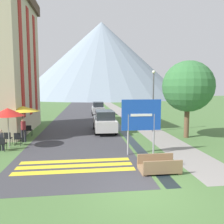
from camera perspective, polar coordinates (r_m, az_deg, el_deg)
name	(u,v)px	position (r m, az deg, el deg)	size (l,w,h in m)	color
ground_plane	(101,118)	(27.62, -2.79, -1.50)	(160.00, 160.00, 0.00)	#476B38
road	(82,110)	(37.49, -7.73, 0.46)	(6.40, 60.00, 0.01)	#38383D
footpath	(118,110)	(37.90, 1.54, 0.58)	(2.20, 60.00, 0.01)	gray
drainage_channel	(104,110)	(37.62, -2.08, 0.53)	(0.60, 60.00, 0.00)	black
crosswalk_marking	(75,166)	(10.79, -9.55, -13.69)	(5.44, 1.84, 0.01)	yellow
mountain_distant	(102,60)	(91.78, -2.72, 13.32)	(66.05, 66.05, 30.44)	gray
road_sign	(141,119)	(12.09, 7.66, -1.75)	(2.20, 0.11, 3.06)	gray
footbridge	(159,166)	(10.15, 12.13, -13.71)	(1.70, 1.10, 0.65)	#846647
parked_car_near	(105,121)	(18.50, -1.97, -2.41)	(1.81, 4.43, 1.82)	silver
parked_car_far	(98,108)	(30.75, -3.68, 0.97)	(1.72, 4.05, 1.82)	#B2B2B7
cafe_chair_far_left	(21,130)	(18.03, -22.72, -4.38)	(0.40, 0.40, 0.85)	black
cafe_chair_nearest	(2,143)	(14.31, -26.84, -7.20)	(0.40, 0.40, 0.85)	black
cafe_chair_near_left	(18,138)	(15.31, -23.38, -6.21)	(0.40, 0.40, 0.85)	black
cafe_chair_far_right	(29,130)	(18.04, -20.86, -4.30)	(0.40, 0.40, 0.85)	black
cafe_chair_near_right	(8,137)	(15.70, -25.53, -6.00)	(0.40, 0.40, 0.85)	black
cafe_umbrella_front_red	(8,112)	(14.70, -25.61, 0.00)	(1.92, 1.92, 2.48)	#B7B2A8
cafe_umbrella_middle_yellow	(23,109)	(16.68, -22.23, 0.78)	(2.28, 2.28, 2.42)	#B7B2A8
person_seated_near	(1,139)	(14.52, -27.07, -6.29)	(0.32, 0.32, 1.26)	#282833
person_standing_terrace	(23,128)	(16.07, -22.14, -4.00)	(0.32, 0.32, 1.64)	#282833
streetlamp	(153,96)	(18.76, 10.71, 4.22)	(0.28, 0.28, 5.17)	#515156
tree_by_path	(188,87)	(17.07, 19.22, 6.30)	(3.75, 3.75, 5.69)	brown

